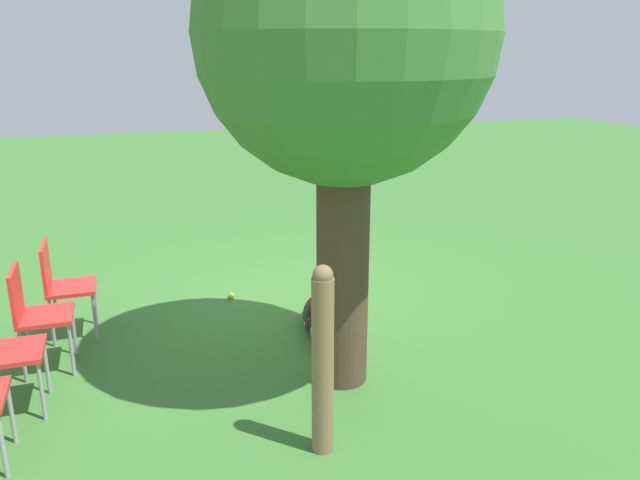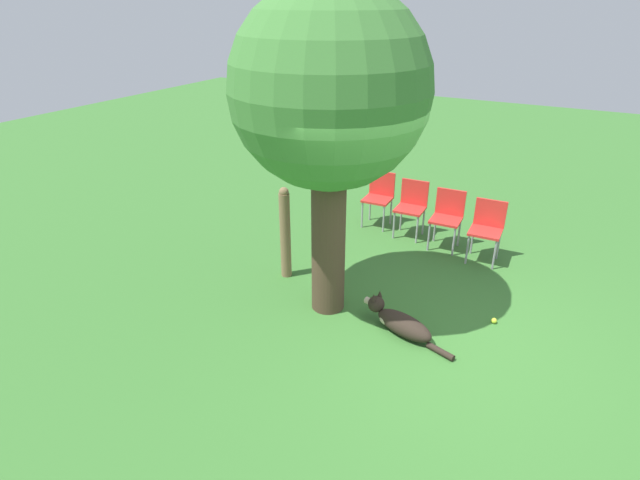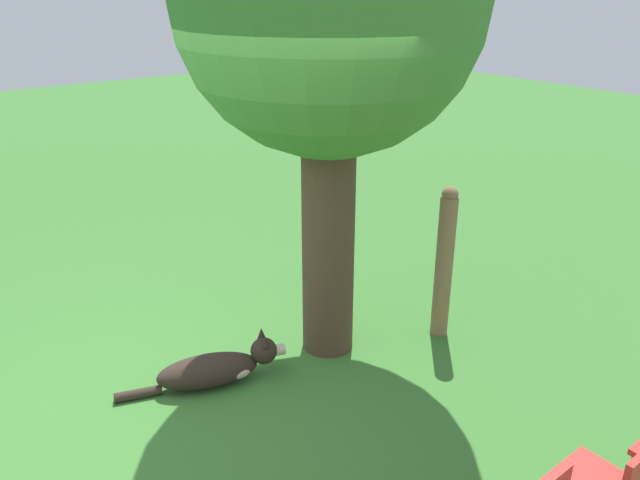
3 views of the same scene
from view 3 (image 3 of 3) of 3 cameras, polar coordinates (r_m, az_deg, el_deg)
The scene contains 4 objects.
ground_plane at distance 4.67m, azimuth -14.49°, elevation -14.59°, with size 30.00×30.00×0.00m, color #38702D.
oak_tree at distance 4.39m, azimuth 0.88°, elevation 20.56°, with size 2.12×2.12×3.73m.
dog at distance 4.75m, azimuth -9.35°, elevation -11.48°, with size 0.51×1.22×0.37m.
fence_post at distance 5.14m, azimuth 11.29°, elevation -2.02°, with size 0.14×0.14×1.30m.
Camera 3 is at (3.54, -1.23, 2.79)m, focal length 35.00 mm.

